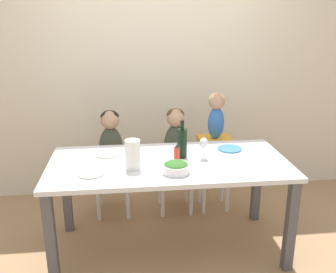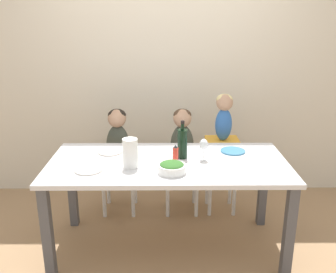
{
  "view_description": "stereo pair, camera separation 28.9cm",
  "coord_description": "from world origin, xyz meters",
  "px_view_note": "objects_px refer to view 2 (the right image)",
  "views": [
    {
      "loc": [
        -0.31,
        -2.66,
        1.85
      ],
      "look_at": [
        0.0,
        0.06,
        0.95
      ],
      "focal_mm": 40.0,
      "sensor_mm": 36.0,
      "label": 1
    },
    {
      "loc": [
        -0.02,
        -2.68,
        1.85
      ],
      "look_at": [
        0.0,
        0.06,
        0.95
      ],
      "focal_mm": 40.0,
      "sensor_mm": 36.0,
      "label": 2
    }
  ],
  "objects_px": {
    "chair_far_center": "(182,176)",
    "wine_bottle": "(182,143)",
    "paper_towel_roll": "(130,153)",
    "chair_right_highchair": "(222,158)",
    "person_baby_right": "(224,112)",
    "wine_glass_near": "(204,145)",
    "person_child_left": "(118,137)",
    "salad_bowl_large": "(172,167)",
    "chair_far_left": "(119,176)",
    "dinner_plate_back_right": "(233,151)",
    "person_child_center": "(182,136)",
    "dinner_plate_back_left": "(110,152)",
    "dinner_plate_front_left": "(89,170)"
  },
  "relations": [
    {
      "from": "salad_bowl_large",
      "to": "wine_glass_near",
      "type": "bearing_deg",
      "value": 44.65
    },
    {
      "from": "chair_right_highchair",
      "to": "chair_far_left",
      "type": "bearing_deg",
      "value": -180.0
    },
    {
      "from": "wine_glass_near",
      "to": "dinner_plate_front_left",
      "type": "bearing_deg",
      "value": -166.63
    },
    {
      "from": "dinner_plate_back_left",
      "to": "dinner_plate_back_right",
      "type": "xyz_separation_m",
      "value": [
        1.01,
        0.01,
        0.0
      ]
    },
    {
      "from": "chair_far_center",
      "to": "salad_bowl_large",
      "type": "distance_m",
      "value": 0.98
    },
    {
      "from": "chair_right_highchair",
      "to": "dinner_plate_back_left",
      "type": "height_order",
      "value": "dinner_plate_back_left"
    },
    {
      "from": "person_child_center",
      "to": "person_baby_right",
      "type": "xyz_separation_m",
      "value": [
        0.38,
        0.0,
        0.23
      ]
    },
    {
      "from": "person_child_left",
      "to": "person_baby_right",
      "type": "relative_size",
      "value": 1.33
    },
    {
      "from": "person_baby_right",
      "to": "paper_towel_roll",
      "type": "xyz_separation_m",
      "value": [
        -0.8,
        -0.76,
        -0.11
      ]
    },
    {
      "from": "person_child_center",
      "to": "paper_towel_roll",
      "type": "bearing_deg",
      "value": -118.48
    },
    {
      "from": "wine_bottle",
      "to": "wine_glass_near",
      "type": "xyz_separation_m",
      "value": [
        0.16,
        -0.05,
        -0.0
      ]
    },
    {
      "from": "chair_far_center",
      "to": "wine_bottle",
      "type": "bearing_deg",
      "value": -92.5
    },
    {
      "from": "wine_bottle",
      "to": "wine_glass_near",
      "type": "distance_m",
      "value": 0.17
    },
    {
      "from": "chair_right_highchair",
      "to": "wine_bottle",
      "type": "distance_m",
      "value": 0.78
    },
    {
      "from": "chair_right_highchair",
      "to": "person_baby_right",
      "type": "distance_m",
      "value": 0.45
    },
    {
      "from": "person_baby_right",
      "to": "dinner_plate_back_right",
      "type": "bearing_deg",
      "value": -87.78
    },
    {
      "from": "chair_far_center",
      "to": "person_child_left",
      "type": "relative_size",
      "value": 0.75
    },
    {
      "from": "person_child_center",
      "to": "chair_far_center",
      "type": "bearing_deg",
      "value": -90.0
    },
    {
      "from": "wine_glass_near",
      "to": "person_child_center",
      "type": "bearing_deg",
      "value": 102.57
    },
    {
      "from": "person_baby_right",
      "to": "wine_glass_near",
      "type": "bearing_deg",
      "value": -111.62
    },
    {
      "from": "person_child_left",
      "to": "salad_bowl_large",
      "type": "distance_m",
      "value": 1.0
    },
    {
      "from": "person_child_left",
      "to": "dinner_plate_back_right",
      "type": "height_order",
      "value": "person_child_left"
    },
    {
      "from": "wine_glass_near",
      "to": "dinner_plate_front_left",
      "type": "height_order",
      "value": "wine_glass_near"
    },
    {
      "from": "chair_far_center",
      "to": "dinner_plate_front_left",
      "type": "height_order",
      "value": "dinner_plate_front_left"
    },
    {
      "from": "chair_far_left",
      "to": "wine_glass_near",
      "type": "distance_m",
      "value": 1.1
    },
    {
      "from": "salad_bowl_large",
      "to": "chair_far_left",
      "type": "bearing_deg",
      "value": 119.63
    },
    {
      "from": "wine_bottle",
      "to": "salad_bowl_large",
      "type": "bearing_deg",
      "value": -106.52
    },
    {
      "from": "chair_far_center",
      "to": "dinner_plate_back_left",
      "type": "distance_m",
      "value": 0.86
    },
    {
      "from": "paper_towel_roll",
      "to": "chair_right_highchair",
      "type": "bearing_deg",
      "value": 43.72
    },
    {
      "from": "person_child_center",
      "to": "wine_glass_near",
      "type": "height_order",
      "value": "person_child_center"
    },
    {
      "from": "person_child_center",
      "to": "dinner_plate_front_left",
      "type": "height_order",
      "value": "person_child_center"
    },
    {
      "from": "chair_right_highchair",
      "to": "dinner_plate_front_left",
      "type": "relative_size",
      "value": 3.57
    },
    {
      "from": "person_child_center",
      "to": "person_baby_right",
      "type": "relative_size",
      "value": 1.33
    },
    {
      "from": "chair_far_left",
      "to": "wine_glass_near",
      "type": "height_order",
      "value": "wine_glass_near"
    },
    {
      "from": "chair_right_highchair",
      "to": "dinner_plate_front_left",
      "type": "xyz_separation_m",
      "value": [
        -1.1,
        -0.82,
        0.23
      ]
    },
    {
      "from": "chair_far_left",
      "to": "dinner_plate_back_right",
      "type": "relative_size",
      "value": 2.17
    },
    {
      "from": "wine_bottle",
      "to": "dinner_plate_back_left",
      "type": "distance_m",
      "value": 0.61
    },
    {
      "from": "paper_towel_roll",
      "to": "salad_bowl_large",
      "type": "xyz_separation_m",
      "value": [
        0.3,
        -0.1,
        -0.07
      ]
    },
    {
      "from": "chair_far_center",
      "to": "wine_glass_near",
      "type": "bearing_deg",
      "value": -77.4
    },
    {
      "from": "chair_right_highchair",
      "to": "person_baby_right",
      "type": "height_order",
      "value": "person_baby_right"
    },
    {
      "from": "chair_far_center",
      "to": "person_baby_right",
      "type": "relative_size",
      "value": 1.0
    },
    {
      "from": "chair_far_center",
      "to": "person_child_center",
      "type": "relative_size",
      "value": 0.75
    },
    {
      "from": "chair_far_left",
      "to": "paper_towel_roll",
      "type": "relative_size",
      "value": 1.99
    },
    {
      "from": "chair_far_center",
      "to": "person_child_center",
      "type": "xyz_separation_m",
      "value": [
        0.0,
        0.0,
        0.4
      ]
    },
    {
      "from": "person_child_center",
      "to": "wine_bottle",
      "type": "distance_m",
      "value": 0.59
    },
    {
      "from": "wine_glass_near",
      "to": "person_baby_right",
      "type": "bearing_deg",
      "value": 68.38
    },
    {
      "from": "person_child_left",
      "to": "salad_bowl_large",
      "type": "height_order",
      "value": "person_child_left"
    },
    {
      "from": "paper_towel_roll",
      "to": "dinner_plate_back_left",
      "type": "height_order",
      "value": "paper_towel_roll"
    },
    {
      "from": "wine_bottle",
      "to": "dinner_plate_front_left",
      "type": "bearing_deg",
      "value": -160.11
    },
    {
      "from": "chair_far_center",
      "to": "person_baby_right",
      "type": "height_order",
      "value": "person_baby_right"
    }
  ]
}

